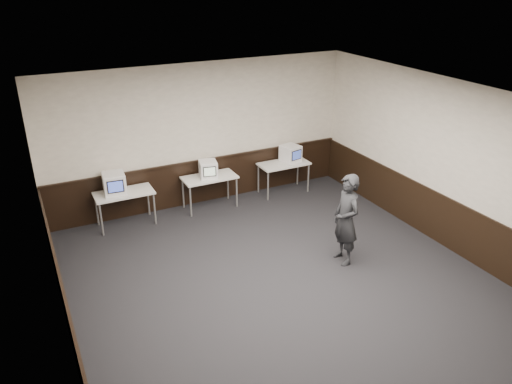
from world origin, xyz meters
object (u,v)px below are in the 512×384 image
desk_right (284,166)px  person (346,220)px  emac_center (208,169)px  emac_left (114,183)px  emac_right (291,154)px  desk_center (209,180)px  desk_left (124,195)px

desk_right → person: (-0.53, -3.23, 0.18)m
person → desk_right: bearing=174.8°
person → emac_center: bearing=-152.4°
desk_right → person: 3.28m
emac_left → emac_center: emac_left is taller
desk_right → emac_right: bearing=7.6°
desk_right → person: size_ratio=0.70×
person → desk_center: bearing=-152.9°
desk_center → desk_left: bearing=180.0°
desk_center → emac_right: 2.11m
desk_center → emac_center: 0.26m
desk_left → desk_center: size_ratio=1.00×
desk_left → emac_right: emac_right is taller
desk_center → emac_center: bearing=-147.3°
desk_left → desk_right: size_ratio=1.00×
emac_right → person: bearing=-114.9°
desk_right → emac_right: (0.20, 0.03, 0.27)m
desk_left → emac_right: 4.00m
desk_center → person: size_ratio=0.70×
desk_center → desk_right: 1.90m
emac_right → emac_center: bearing=168.9°
desk_center → person: person is taller
desk_center → emac_left: 2.08m
desk_center → emac_center: (-0.03, -0.02, 0.26)m
emac_center → emac_right: bearing=12.9°
desk_left → emac_left: (-0.16, 0.03, 0.29)m
desk_left → desk_right: 3.80m
desk_center → desk_right: same height
desk_left → desk_right: bearing=0.0°
emac_right → desk_center: bearing=168.5°
desk_right → emac_center: size_ratio=2.58×
desk_right → emac_right: size_ratio=2.43×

